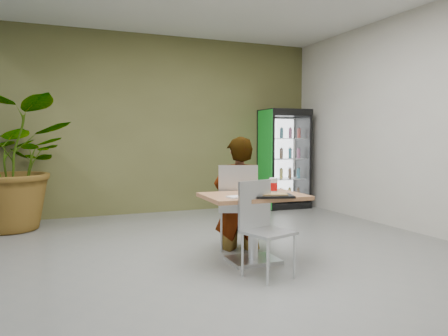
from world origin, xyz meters
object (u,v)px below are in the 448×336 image
(chair_far, at_px, (238,200))
(beverage_fridge, at_px, (284,159))
(soda_cup, at_px, (273,186))
(dining_table, at_px, (253,214))
(cafeteria_tray, at_px, (273,196))
(seated_woman, at_px, (239,206))
(potted_plant, at_px, (14,163))
(chair_near, at_px, (261,220))

(chair_far, relative_size, beverage_fridge, 0.55)
(soda_cup, bearing_deg, dining_table, 178.98)
(dining_table, relative_size, chair_far, 1.04)
(cafeteria_tray, bearing_deg, chair_far, 93.73)
(beverage_fridge, bearing_deg, seated_woman, -126.57)
(dining_table, distance_m, potted_plant, 3.83)
(chair_near, height_order, soda_cup, chair_near)
(chair_far, xyz_separation_m, chair_near, (-0.17, -0.95, -0.06))
(chair_near, relative_size, seated_woman, 0.56)
(seated_woman, xyz_separation_m, soda_cup, (0.16, -0.57, 0.29))
(chair_far, distance_m, soda_cup, 0.60)
(seated_woman, height_order, beverage_fridge, beverage_fridge)
(cafeteria_tray, distance_m, potted_plant, 4.08)
(cafeteria_tray, height_order, beverage_fridge, beverage_fridge)
(dining_table, xyz_separation_m, cafeteria_tray, (0.10, -0.27, 0.22))
(chair_far, relative_size, cafeteria_tray, 2.63)
(chair_far, xyz_separation_m, cafeteria_tray, (0.05, -0.79, 0.15))
(cafeteria_tray, relative_size, potted_plant, 0.20)
(chair_far, bearing_deg, dining_table, 106.60)
(soda_cup, height_order, beverage_fridge, beverage_fridge)
(seated_woman, relative_size, beverage_fridge, 0.88)
(chair_far, height_order, cafeteria_tray, chair_far)
(chair_far, distance_m, cafeteria_tray, 0.81)
(potted_plant, bearing_deg, soda_cup, -46.00)
(chair_far, bearing_deg, cafeteria_tray, 115.25)
(potted_plant, bearing_deg, dining_table, -48.58)
(dining_table, relative_size, cafeteria_tray, 2.74)
(chair_far, height_order, potted_plant, potted_plant)
(chair_far, bearing_deg, chair_near, 101.53)
(soda_cup, distance_m, potted_plant, 3.97)
(dining_table, relative_size, soda_cup, 6.41)
(beverage_fridge, bearing_deg, chair_near, -120.26)
(chair_far, height_order, soda_cup, chair_far)
(potted_plant, bearing_deg, chair_far, -42.35)
(chair_far, xyz_separation_m, soda_cup, (0.20, -0.52, 0.22))
(cafeteria_tray, bearing_deg, potted_plant, 129.89)
(cafeteria_tray, relative_size, beverage_fridge, 0.21)
(soda_cup, relative_size, potted_plant, 0.09)
(seated_woman, distance_m, cafeteria_tray, 0.87)
(seated_woman, xyz_separation_m, beverage_fridge, (2.14, 2.62, 0.42))
(seated_woman, bearing_deg, cafeteria_tray, 112.30)
(beverage_fridge, relative_size, potted_plant, 0.97)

